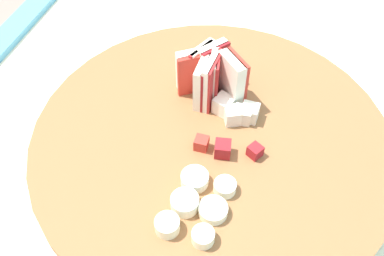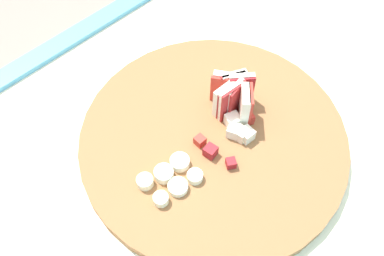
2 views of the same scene
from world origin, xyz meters
name	(u,v)px [view 1 (image 1 of 2)]	position (x,y,z in m)	size (l,w,h in m)	color
tiled_countertop	(195,249)	(0.00, 0.00, 0.46)	(1.54, 0.67, 0.92)	beige
cutting_board	(211,138)	(0.06, 0.03, 0.92)	(0.43, 0.43, 0.02)	brown
apple_wedge_fan	(211,75)	(0.00, 0.02, 0.96)	(0.07, 0.09, 0.07)	maroon
apple_dice_pile	(234,117)	(0.04, 0.06, 0.94)	(0.10, 0.08, 0.02)	beige
banana_slice_rows	(196,204)	(0.16, 0.04, 0.94)	(0.09, 0.07, 0.02)	white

